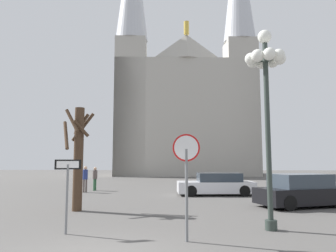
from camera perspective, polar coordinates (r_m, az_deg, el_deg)
cathedral at (r=45.52m, az=3.05°, el=5.27°), size 19.81×12.79×38.07m
stop_sign at (r=8.40m, az=3.35°, el=-7.26°), size 0.73×0.10×2.79m
one_way_arrow_sign at (r=9.68m, az=-17.80°, el=-9.98°), size 0.71×0.26×2.11m
street_lamp at (r=10.52m, az=17.36°, el=8.19°), size 1.30×1.30×6.26m
bare_tree at (r=13.86m, az=-16.00°, el=-4.87°), size 1.33×1.34×4.33m
parked_car_near_black at (r=15.82m, az=23.33°, el=-10.82°), size 4.69×3.14×1.47m
parked_car_far_white at (r=19.53m, az=8.76°, el=-10.44°), size 4.68×2.15×1.33m
pedestrian_walking at (r=22.66m, az=-13.11°, el=-8.90°), size 0.32×0.32×1.61m
pedestrian_standing at (r=21.52m, az=-14.78°, el=-8.84°), size 0.32×0.32×1.70m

